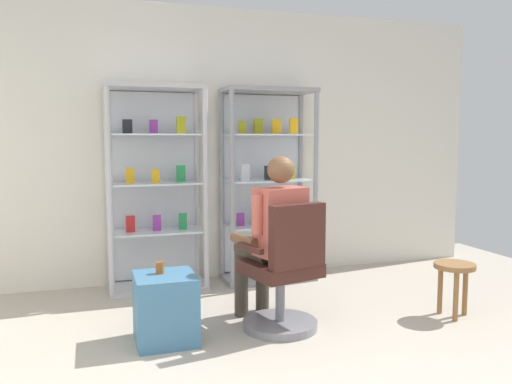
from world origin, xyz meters
The scene contains 8 objects.
back_wall centered at (0.00, 3.00, 1.35)m, with size 6.00×0.10×2.70m, color silver.
display_cabinet_left centered at (-0.55, 2.76, 0.96)m, with size 0.90×0.45×1.90m.
display_cabinet_right centered at (0.55, 2.76, 0.96)m, with size 0.90×0.45×1.90m.
office_chair centered at (0.20, 1.32, 0.39)m, with size 0.62×0.59×0.96m.
seated_shopkeeper centered at (0.16, 1.48, 0.71)m, with size 0.55×0.62×1.29m.
storage_crate centered at (-0.66, 1.39, 0.24)m, with size 0.41×0.43×0.48m, color teal.
tea_glass centered at (-0.69, 1.44, 0.52)m, with size 0.06×0.06×0.08m, color brown.
wooden_stool centered at (1.59, 1.20, 0.34)m, with size 0.32×0.32×0.43m.
Camera 1 is at (-1.14, -2.16, 1.42)m, focal length 36.62 mm.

